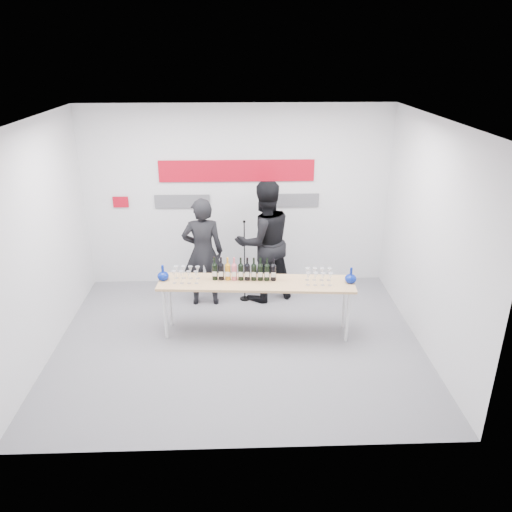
# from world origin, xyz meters

# --- Properties ---
(ground) EXTENTS (5.00, 5.00, 0.00)m
(ground) POSITION_xyz_m (0.00, 0.00, 0.00)
(ground) COLOR slate
(ground) RESTS_ON ground
(back_wall) EXTENTS (5.00, 0.04, 3.00)m
(back_wall) POSITION_xyz_m (0.00, 2.00, 1.50)
(back_wall) COLOR silver
(back_wall) RESTS_ON ground
(signage) EXTENTS (3.38, 0.02, 0.79)m
(signage) POSITION_xyz_m (-0.06, 1.97, 1.81)
(signage) COLOR #AC0719
(signage) RESTS_ON back_wall
(tasting_table) EXTENTS (2.72, 0.72, 0.81)m
(tasting_table) POSITION_xyz_m (0.25, 0.23, 0.75)
(tasting_table) COLOR #DBB676
(tasting_table) RESTS_ON ground
(wine_bottles) EXTENTS (0.89, 0.14, 0.33)m
(wine_bottles) POSITION_xyz_m (0.08, 0.30, 0.97)
(wine_bottles) COLOR black
(wine_bottles) RESTS_ON tasting_table
(decanter_left) EXTENTS (0.16, 0.16, 0.21)m
(decanter_left) POSITION_xyz_m (-1.03, 0.35, 0.91)
(decanter_left) COLOR navy
(decanter_left) RESTS_ON tasting_table
(decanter_right) EXTENTS (0.16, 0.16, 0.21)m
(decanter_right) POSITION_xyz_m (1.54, 0.17, 0.91)
(decanter_right) COLOR navy
(decanter_right) RESTS_ON tasting_table
(glasses_left) EXTENTS (0.37, 0.24, 0.18)m
(glasses_left) POSITION_xyz_m (-0.71, 0.30, 0.90)
(glasses_left) COLOR silver
(glasses_left) RESTS_ON tasting_table
(glasses_right) EXTENTS (0.37, 0.24, 0.18)m
(glasses_right) POSITION_xyz_m (1.10, 0.17, 0.90)
(glasses_right) COLOR silver
(glasses_right) RESTS_ON tasting_table
(presenter_left) EXTENTS (0.65, 0.44, 1.73)m
(presenter_left) POSITION_xyz_m (-0.54, 1.18, 0.87)
(presenter_left) COLOR black
(presenter_left) RESTS_ON ground
(presenter_right) EXTENTS (1.14, 1.02, 1.94)m
(presenter_right) POSITION_xyz_m (0.41, 1.33, 0.97)
(presenter_right) COLOR black
(presenter_right) RESTS_ON ground
(mic_stand) EXTENTS (0.16, 0.16, 1.36)m
(mic_stand) POSITION_xyz_m (0.10, 1.26, 0.41)
(mic_stand) COLOR black
(mic_stand) RESTS_ON ground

